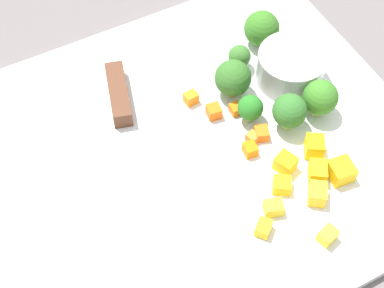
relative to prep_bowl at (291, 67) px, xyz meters
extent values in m
plane|color=#645D5E|center=(-0.14, -0.04, -0.03)|extent=(4.00, 4.00, 0.00)
cube|color=white|center=(-0.14, -0.04, -0.02)|extent=(0.47, 0.40, 0.01)
cylinder|color=#BCB9C0|center=(0.00, 0.00, 0.00)|extent=(0.07, 0.07, 0.04)
cube|color=silver|center=(-0.24, -0.13, -0.02)|extent=(0.07, 0.16, 0.00)
cube|color=#573220|center=(-0.18, 0.06, -0.01)|extent=(0.04, 0.08, 0.02)
cube|color=orange|center=(-0.06, -0.02, -0.01)|extent=(0.01, 0.01, 0.01)
cube|color=orange|center=(-0.09, -0.07, -0.01)|extent=(0.01, 0.02, 0.01)
cube|color=orange|center=(-0.07, -0.05, -0.01)|extent=(0.02, 0.02, 0.01)
cube|color=orange|center=(-0.10, -0.01, -0.01)|extent=(0.02, 0.02, 0.01)
cube|color=orange|center=(-0.11, 0.02, -0.01)|extent=(0.02, 0.01, 0.01)
cube|color=orange|center=(-0.08, -0.01, -0.01)|extent=(0.01, 0.01, 0.01)
cube|color=orange|center=(-0.08, -0.05, -0.01)|extent=(0.01, 0.01, 0.01)
cube|color=yellow|center=(-0.08, -0.12, -0.01)|extent=(0.02, 0.02, 0.01)
cube|color=yellow|center=(-0.11, -0.13, -0.01)|extent=(0.02, 0.02, 0.01)
cube|color=yellow|center=(-0.06, -0.14, -0.01)|extent=(0.03, 0.03, 0.02)
cube|color=yellow|center=(-0.08, -0.18, -0.01)|extent=(0.02, 0.02, 0.01)
cube|color=yellow|center=(-0.05, -0.12, -0.01)|extent=(0.03, 0.03, 0.02)
cube|color=yellow|center=(-0.12, -0.15, -0.01)|extent=(0.02, 0.02, 0.01)
cube|color=yellow|center=(-0.07, -0.10, -0.01)|extent=(0.02, 0.02, 0.02)
cube|color=yellow|center=(-0.03, -0.10, -0.01)|extent=(0.03, 0.03, 0.02)
cube|color=yellow|center=(-0.03, -0.13, -0.01)|extent=(0.03, 0.03, 0.02)
cylinder|color=#7FC358|center=(-0.04, 0.04, -0.01)|extent=(0.01, 0.01, 0.01)
sphere|color=#396D2B|center=(-0.04, 0.04, 0.00)|extent=(0.03, 0.03, 0.03)
cylinder|color=#94B768|center=(-0.04, -0.05, -0.01)|extent=(0.01, 0.01, 0.02)
sphere|color=#316D2A|center=(-0.04, -0.05, 0.01)|extent=(0.04, 0.04, 0.04)
cylinder|color=#94B05D|center=(0.00, 0.06, -0.01)|extent=(0.01, 0.01, 0.01)
sphere|color=#357221|center=(0.00, 0.06, 0.00)|extent=(0.04, 0.04, 0.04)
cylinder|color=#97AC5E|center=(-0.07, 0.01, -0.01)|extent=(0.01, 0.01, 0.01)
sphere|color=#326926|center=(-0.07, 0.01, 0.01)|extent=(0.04, 0.04, 0.04)
cylinder|color=#97B469|center=(0.00, -0.05, -0.01)|extent=(0.01, 0.01, 0.02)
sphere|color=#397A25|center=(0.00, -0.05, 0.01)|extent=(0.04, 0.04, 0.04)
cylinder|color=#96AF66|center=(-0.07, -0.03, -0.01)|extent=(0.01, 0.01, 0.01)
sphere|color=#267322|center=(-0.07, -0.03, 0.00)|extent=(0.03, 0.03, 0.03)
camera|label=1|loc=(-0.30, -0.33, 0.48)|focal=54.65mm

